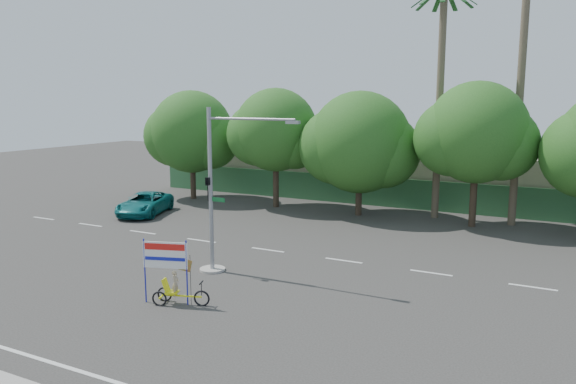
% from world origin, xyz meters
% --- Properties ---
extents(ground, '(120.00, 120.00, 0.00)m').
position_xyz_m(ground, '(0.00, 0.00, 0.00)').
color(ground, '#33302D').
rests_on(ground, ground).
extents(fence, '(38.00, 0.08, 2.00)m').
position_xyz_m(fence, '(0.00, 21.50, 1.00)').
color(fence, '#336B3D').
rests_on(fence, ground).
extents(building_left, '(12.00, 8.00, 4.00)m').
position_xyz_m(building_left, '(-10.00, 26.00, 2.00)').
color(building_left, '#B9B093').
rests_on(building_left, ground).
extents(building_right, '(14.00, 8.00, 3.60)m').
position_xyz_m(building_right, '(8.00, 26.00, 1.80)').
color(building_right, '#B9B093').
rests_on(building_right, ground).
extents(tree_far_left, '(7.14, 6.00, 7.96)m').
position_xyz_m(tree_far_left, '(-14.05, 18.00, 4.76)').
color(tree_far_left, '#473828').
rests_on(tree_far_left, ground).
extents(tree_left, '(6.66, 5.60, 8.07)m').
position_xyz_m(tree_left, '(-7.05, 18.00, 5.06)').
color(tree_left, '#473828').
rests_on(tree_left, ground).
extents(tree_center, '(7.62, 6.40, 7.85)m').
position_xyz_m(tree_center, '(-1.05, 18.00, 4.47)').
color(tree_center, '#473828').
rests_on(tree_center, ground).
extents(tree_right, '(6.90, 5.80, 8.36)m').
position_xyz_m(tree_right, '(5.95, 18.00, 5.24)').
color(tree_right, '#473828').
rests_on(tree_right, ground).
extents(palm_tall, '(3.73, 3.79, 17.45)m').
position_xyz_m(palm_tall, '(8.00, 19.50, 10.46)').
color(palm_tall, '#70604C').
rests_on(palm_tall, ground).
extents(palm_short, '(3.73, 3.79, 14.45)m').
position_xyz_m(palm_short, '(3.50, 19.50, 8.86)').
color(palm_short, '#70604C').
rests_on(palm_short, ground).
extents(traffic_signal, '(4.72, 1.10, 7.00)m').
position_xyz_m(traffic_signal, '(-2.20, 3.98, 2.92)').
color(traffic_signal, gray).
rests_on(traffic_signal, ground).
extents(trike_billboard, '(2.36, 1.01, 2.42)m').
position_xyz_m(trike_billboard, '(-1.47, 0.05, 0.97)').
color(trike_billboard, black).
rests_on(trike_billboard, ground).
extents(pickup_truck, '(3.80, 5.52, 1.40)m').
position_xyz_m(pickup_truck, '(-13.25, 11.87, 0.70)').
color(pickup_truck, '#0F6A6A').
rests_on(pickup_truck, ground).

